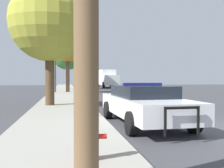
# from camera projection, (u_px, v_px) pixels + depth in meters

# --- Properties ---
(sidewalk_left) EXTENTS (3.00, 110.00, 0.13)m
(sidewalk_left) POSITION_uv_depth(u_px,v_px,m) (62.00, 132.00, 7.75)
(sidewalk_left) COLOR #99968C
(sidewalk_left) RESTS_ON ground_plane
(police_car) EXTENTS (2.27, 5.46, 1.40)m
(police_car) POSITION_uv_depth(u_px,v_px,m) (144.00, 103.00, 9.42)
(police_car) COLOR white
(police_car) RESTS_ON ground_plane
(fire_hydrant) EXTENTS (0.54, 0.24, 0.82)m
(fire_hydrant) POSITION_uv_depth(u_px,v_px,m) (91.00, 135.00, 4.92)
(fire_hydrant) COLOR red
(fire_hydrant) RESTS_ON sidewalk_left
(traffic_light) EXTENTS (3.61, 0.35, 5.29)m
(traffic_light) POSITION_uv_depth(u_px,v_px,m) (69.00, 56.00, 28.48)
(traffic_light) COLOR #424247
(traffic_light) RESTS_ON sidewalk_left
(car_background_distant) EXTENTS (2.11, 4.18, 1.45)m
(car_background_distant) POSITION_uv_depth(u_px,v_px,m) (85.00, 83.00, 49.48)
(car_background_distant) COLOR maroon
(car_background_distant) RESTS_ON ground_plane
(box_truck) EXTENTS (2.88, 7.65, 2.91)m
(box_truck) POSITION_uv_depth(u_px,v_px,m) (107.00, 78.00, 46.11)
(box_truck) COLOR silver
(box_truck) RESTS_ON ground_plane
(tree_sidewalk_mid) EXTENTS (3.79, 3.79, 6.93)m
(tree_sidewalk_mid) POSITION_uv_depth(u_px,v_px,m) (68.00, 44.00, 29.04)
(tree_sidewalk_mid) COLOR brown
(tree_sidewalk_mid) RESTS_ON sidewalk_left
(tree_sidewalk_far) EXTENTS (4.19, 4.19, 6.74)m
(tree_sidewalk_far) POSITION_uv_depth(u_px,v_px,m) (68.00, 55.00, 38.14)
(tree_sidewalk_far) COLOR brown
(tree_sidewalk_far) RESTS_ON sidewalk_left
(tree_sidewalk_near) EXTENTS (4.29, 4.29, 6.60)m
(tree_sidewalk_near) POSITION_uv_depth(u_px,v_px,m) (50.00, 21.00, 14.80)
(tree_sidewalk_near) COLOR #4C3823
(tree_sidewalk_near) RESTS_ON sidewalk_left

